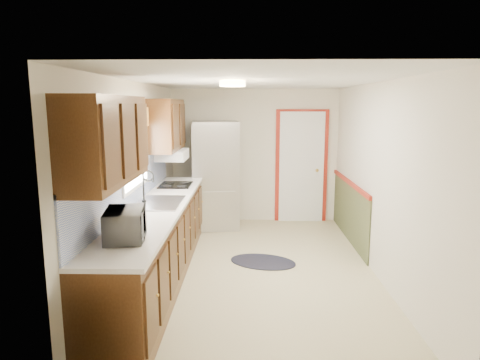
{
  "coord_description": "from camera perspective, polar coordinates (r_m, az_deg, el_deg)",
  "views": [
    {
      "loc": [
        -0.11,
        -5.24,
        2.13
      ],
      "look_at": [
        -0.22,
        0.26,
        1.15
      ],
      "focal_mm": 32.0,
      "sensor_mm": 36.0,
      "label": 1
    }
  ],
  "objects": [
    {
      "name": "room_shell",
      "position": [
        5.32,
        2.33,
        0.03
      ],
      "size": [
        3.2,
        5.2,
        2.52
      ],
      "color": "tan",
      "rests_on": "ground"
    },
    {
      "name": "refrigerator",
      "position": [
        7.41,
        -3.29,
        0.69
      ],
      "size": [
        0.86,
        0.82,
        1.84
      ],
      "rotation": [
        0.0,
        0.0,
        0.13
      ],
      "color": "#B7B7BC",
      "rests_on": "ground"
    },
    {
      "name": "microwave",
      "position": [
        3.92,
        -15.07,
        -5.36
      ],
      "size": [
        0.35,
        0.53,
        0.33
      ],
      "primitive_type": "imported",
      "rotation": [
        0.0,
        0.0,
        1.74
      ],
      "color": "white",
      "rests_on": "kitchen_run"
    },
    {
      "name": "kitchen_run",
      "position": [
        5.24,
        -11.31,
        -4.68
      ],
      "size": [
        0.63,
        4.0,
        2.2
      ],
      "color": "#3A1F0D",
      "rests_on": "ground"
    },
    {
      "name": "rug",
      "position": [
        5.95,
        3.07,
        -10.83
      ],
      "size": [
        1.04,
        0.83,
        0.01
      ],
      "primitive_type": "ellipsoid",
      "rotation": [
        0.0,
        0.0,
        -0.31
      ],
      "color": "black",
      "rests_on": "ground"
    },
    {
      "name": "cooktop",
      "position": [
        6.4,
        -8.57,
        -0.65
      ],
      "size": [
        0.45,
        0.54,
        0.02
      ],
      "primitive_type": "cube",
      "color": "black",
      "rests_on": "kitchen_run"
    },
    {
      "name": "ceiling_fixture",
      "position": [
        5.05,
        -1.02,
        12.72
      ],
      "size": [
        0.3,
        0.3,
        0.06
      ],
      "primitive_type": "cylinder",
      "color": "#FFD88C",
      "rests_on": "room_shell"
    },
    {
      "name": "back_wall_trim",
      "position": [
        7.63,
        9.45,
        0.59
      ],
      "size": [
        1.12,
        2.3,
        2.08
      ],
      "color": "maroon",
      "rests_on": "ground"
    }
  ]
}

